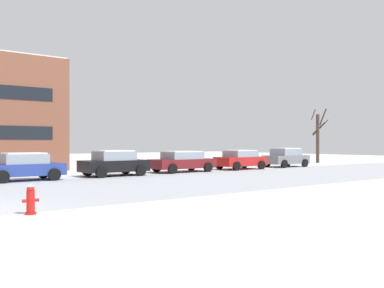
{
  "coord_description": "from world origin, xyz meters",
  "views": [
    {
      "loc": [
        -1.94,
        -12.99,
        1.96
      ],
      "look_at": [
        12.18,
        5.78,
        1.9
      ],
      "focal_mm": 38.95,
      "sensor_mm": 36.0,
      "label": 1
    }
  ],
  "objects_px": {
    "fire_hydrant": "(31,199)",
    "parked_car_red": "(240,159)",
    "parked_car_black": "(114,163)",
    "parked_car_blue": "(24,166)",
    "parked_car_maroon": "(182,161)",
    "parked_car_gray": "(286,157)"
  },
  "relations": [
    {
      "from": "fire_hydrant",
      "to": "parked_car_red",
      "type": "xyz_separation_m",
      "value": [
        18.1,
        10.71,
        0.32
      ]
    },
    {
      "from": "fire_hydrant",
      "to": "parked_car_red",
      "type": "distance_m",
      "value": 21.03
    },
    {
      "from": "parked_car_black",
      "to": "fire_hydrant",
      "type": "bearing_deg",
      "value": -126.11
    },
    {
      "from": "parked_car_blue",
      "to": "parked_car_black",
      "type": "distance_m",
      "value": 5.14
    },
    {
      "from": "parked_car_blue",
      "to": "parked_car_maroon",
      "type": "bearing_deg",
      "value": 1.3
    },
    {
      "from": "parked_car_gray",
      "to": "parked_car_maroon",
      "type": "bearing_deg",
      "value": 178.89
    },
    {
      "from": "parked_car_maroon",
      "to": "fire_hydrant",
      "type": "bearing_deg",
      "value": -139.85
    },
    {
      "from": "parked_car_blue",
      "to": "parked_car_red",
      "type": "distance_m",
      "value": 15.41
    },
    {
      "from": "fire_hydrant",
      "to": "parked_car_maroon",
      "type": "distance_m",
      "value": 16.97
    },
    {
      "from": "fire_hydrant",
      "to": "parked_car_blue",
      "type": "distance_m",
      "value": 11.04
    },
    {
      "from": "fire_hydrant",
      "to": "parked_car_red",
      "type": "bearing_deg",
      "value": 30.6
    },
    {
      "from": "parked_car_maroon",
      "to": "parked_car_gray",
      "type": "bearing_deg",
      "value": -1.11
    },
    {
      "from": "parked_car_red",
      "to": "parked_car_maroon",
      "type": "bearing_deg",
      "value": 177.43
    },
    {
      "from": "parked_car_black",
      "to": "parked_car_maroon",
      "type": "relative_size",
      "value": 0.87
    },
    {
      "from": "parked_car_gray",
      "to": "parked_car_red",
      "type": "bearing_deg",
      "value": -179.66
    },
    {
      "from": "parked_car_blue",
      "to": "parked_car_red",
      "type": "bearing_deg",
      "value": 0.01
    },
    {
      "from": "parked_car_blue",
      "to": "parked_car_red",
      "type": "height_order",
      "value": "parked_car_blue"
    },
    {
      "from": "fire_hydrant",
      "to": "parked_car_maroon",
      "type": "xyz_separation_m",
      "value": [
        12.97,
        10.94,
        0.32
      ]
    },
    {
      "from": "fire_hydrant",
      "to": "parked_car_maroon",
      "type": "height_order",
      "value": "parked_car_maroon"
    },
    {
      "from": "fire_hydrant",
      "to": "parked_car_blue",
      "type": "xyz_separation_m",
      "value": [
        2.69,
        10.7,
        0.33
      ]
    },
    {
      "from": "parked_car_black",
      "to": "parked_car_gray",
      "type": "relative_size",
      "value": 1.0
    },
    {
      "from": "parked_car_gray",
      "to": "parked_car_blue",
      "type": "bearing_deg",
      "value": -179.91
    }
  ]
}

